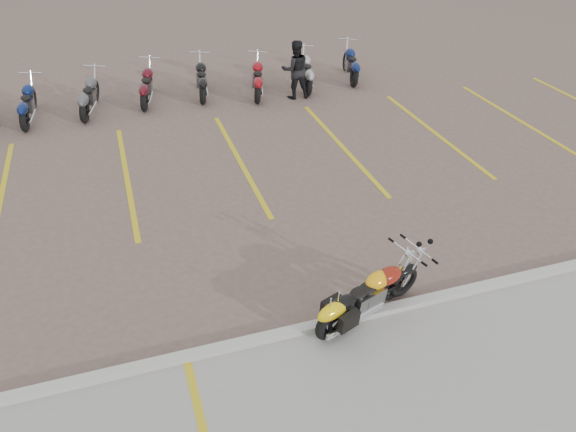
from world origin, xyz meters
The scene contains 7 objects.
ground centered at (0.00, 0.00, 0.00)m, with size 100.00×100.00×0.00m, color #705850.
curb centered at (0.00, -2.00, 0.06)m, with size 60.00×0.18×0.12m, color #ADAAA3.
parking_stripes centered at (0.00, 4.00, 0.00)m, with size 38.00×5.50×0.01m, color gold, non-canonical shape.
yellow_cruiser centered at (0.50, -1.99, 0.41)m, with size 1.91×0.83×0.82m.
flame_cruiser centered at (0.69, -1.92, 0.41)m, with size 1.96×0.74×0.83m.
person_b centered at (2.65, 7.59, 0.87)m, with size 0.85×0.66×1.75m, color black.
bg_bike_row centered at (-2.54, 8.45, 0.55)m, with size 15.82×2.08×1.10m.
Camera 1 is at (-2.67, -8.02, 6.36)m, focal length 35.00 mm.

